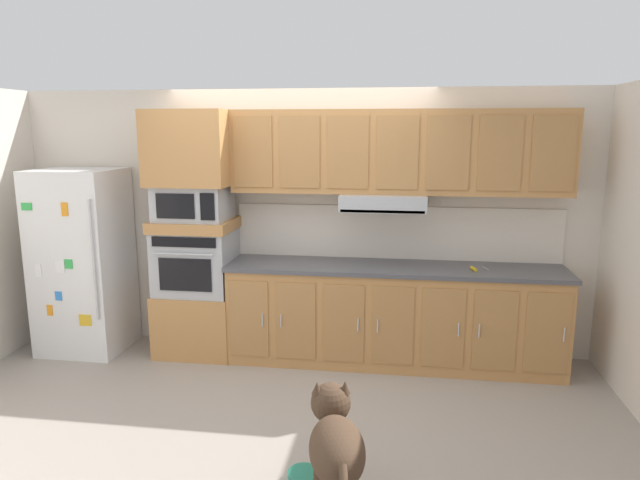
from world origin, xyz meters
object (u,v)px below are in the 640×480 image
refrigerator (83,261)px  screwdriver (475,269)px  built_in_oven (196,261)px  dog (335,442)px  microwave (194,202)px  dog_food_bowl (304,476)px

refrigerator → screwdriver: 3.68m
built_in_oven → screwdriver: 2.56m
built_in_oven → screwdriver: (2.56, -0.07, 0.03)m
refrigerator → dog: refrigerator is taller
microwave → dog: bearing=-53.7°
dog → dog_food_bowl: (-0.22, 0.26, -0.40)m
built_in_oven → dog_food_bowl: bearing=-54.5°
screwdriver → dog: 2.36m
screwdriver → dog_food_bowl: size_ratio=0.76×
microwave → dog_food_bowl: (1.36, -1.90, -1.43)m
microwave → screwdriver: size_ratio=4.23×
microwave → dog_food_bowl: 2.74m
refrigerator → dog_food_bowl: 3.20m
refrigerator → microwave: 1.26m
built_in_oven → dog: built_in_oven is taller
built_in_oven → screwdriver: bearing=-1.5°
microwave → dog: microwave is taller
microwave → screwdriver: bearing=-1.5°
dog_food_bowl → built_in_oven: bearing=125.5°
microwave → dog: 2.87m
refrigerator → dog_food_bowl: bearing=-36.5°
microwave → screwdriver: 2.62m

